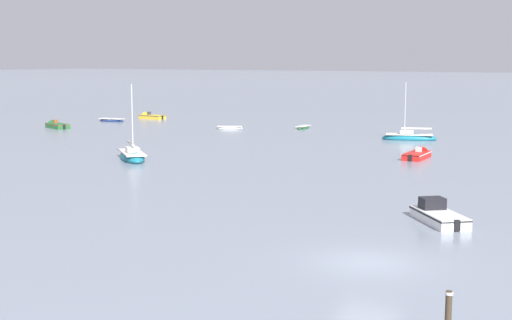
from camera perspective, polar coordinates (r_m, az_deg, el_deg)
name	(u,v)px	position (r m, az deg, el deg)	size (l,w,h in m)	color
ground_plane	(369,263)	(29.44, 8.93, -8.05)	(800.00, 800.00, 0.00)	gray
rowboat_moored_1	(112,120)	(95.13, -11.36, 3.10)	(3.69, 1.64, 0.56)	navy
motorboat_moored_0	(419,155)	(60.62, 12.78, 0.35)	(1.57, 4.24, 1.43)	red
motorboat_moored_1	(149,117)	(98.76, -8.50, 3.38)	(4.43, 1.87, 1.48)	gold
sailboat_moored_0	(409,137)	(73.72, 12.05, 1.77)	(5.65, 3.31, 6.05)	#197084
motorboat_moored_2	(434,215)	(37.56, 13.90, -4.27)	(4.05, 4.33, 1.68)	white
rowboat_moored_2	(230,128)	(83.28, -2.10, 2.56)	(3.22, 2.33, 0.49)	white
rowboat_moored_3	(303,127)	(84.10, 3.77, 2.59)	(1.20, 2.94, 0.45)	#23602D
sailboat_moored_2	(132,156)	(58.94, -9.78, 0.30)	(5.45, 5.10, 6.39)	#197084
motorboat_moored_5	(55,126)	(88.02, -15.61, 2.61)	(4.64, 3.03, 1.51)	#23602D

